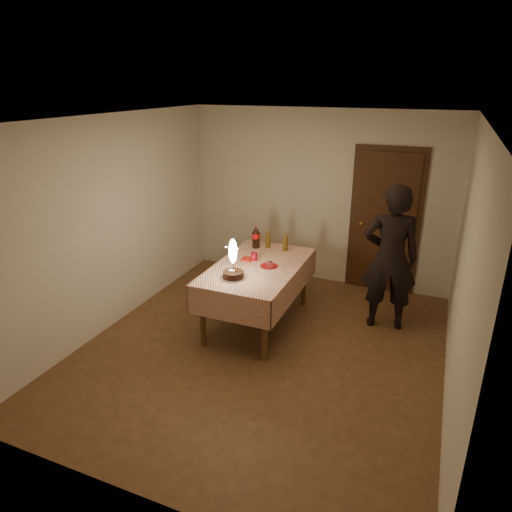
# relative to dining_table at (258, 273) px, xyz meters

# --- Properties ---
(ground) EXTENTS (4.00, 4.50, 0.01)m
(ground) POSITION_rel_dining_table_xyz_m (0.29, -0.55, -0.70)
(ground) COLOR brown
(ground) RESTS_ON ground
(room_shell) EXTENTS (4.04, 4.54, 2.62)m
(room_shell) POSITION_rel_dining_table_xyz_m (0.32, -0.47, 0.95)
(room_shell) COLOR beige
(room_shell) RESTS_ON ground
(dining_table) EXTENTS (1.02, 1.72, 0.81)m
(dining_table) POSITION_rel_dining_table_xyz_m (0.00, 0.00, 0.00)
(dining_table) COLOR brown
(dining_table) RESTS_ON ground
(birthday_cake) EXTENTS (0.30, 0.30, 0.47)m
(birthday_cake) POSITION_rel_dining_table_xyz_m (-0.11, -0.46, 0.24)
(birthday_cake) COLOR white
(birthday_cake) RESTS_ON dining_table
(red_plate) EXTENTS (0.22, 0.22, 0.01)m
(red_plate) POSITION_rel_dining_table_xyz_m (0.14, 0.02, 0.11)
(red_plate) COLOR #A70B10
(red_plate) RESTS_ON dining_table
(red_cup) EXTENTS (0.08, 0.08, 0.10)m
(red_cup) POSITION_rel_dining_table_xyz_m (-0.11, 0.14, 0.16)
(red_cup) COLOR red
(red_cup) RESTS_ON dining_table
(clear_cup) EXTENTS (0.07, 0.07, 0.09)m
(clear_cup) POSITION_rel_dining_table_xyz_m (0.18, -0.05, 0.15)
(clear_cup) COLOR silver
(clear_cup) RESTS_ON dining_table
(napkin_stack) EXTENTS (0.15, 0.15, 0.02)m
(napkin_stack) POSITION_rel_dining_table_xyz_m (-0.19, 0.12, 0.12)
(napkin_stack) COLOR red
(napkin_stack) RESTS_ON dining_table
(cola_bottle) EXTENTS (0.10, 0.10, 0.32)m
(cola_bottle) POSITION_rel_dining_table_xyz_m (-0.26, 0.59, 0.26)
(cola_bottle) COLOR black
(cola_bottle) RESTS_ON dining_table
(amber_bottle_left) EXTENTS (0.06, 0.06, 0.25)m
(amber_bottle_left) POSITION_rel_dining_table_xyz_m (-0.12, 0.65, 0.23)
(amber_bottle_left) COLOR #563E0E
(amber_bottle_left) RESTS_ON dining_table
(amber_bottle_right) EXTENTS (0.06, 0.06, 0.25)m
(amber_bottle_right) POSITION_rel_dining_table_xyz_m (0.14, 0.63, 0.23)
(amber_bottle_right) COLOR #563E0E
(amber_bottle_right) RESTS_ON dining_table
(photographer) EXTENTS (0.75, 0.56, 1.85)m
(photographer) POSITION_rel_dining_table_xyz_m (1.51, 0.58, 0.22)
(photographer) COLOR black
(photographer) RESTS_ON ground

